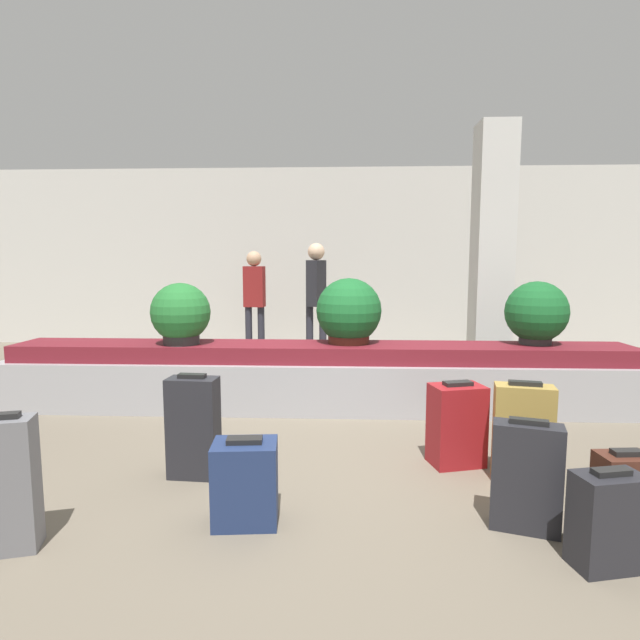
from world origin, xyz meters
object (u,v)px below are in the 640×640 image
pillar (492,256)px  traveler_0 (316,291)px  suitcase_2 (245,482)px  traveler_2 (254,294)px  suitcase_3 (523,433)px  suitcase_7 (624,494)px  traveler_1 (490,295)px  potted_plant_2 (536,313)px  suitcase_5 (526,477)px  suitcase_1 (608,521)px  suitcase_4 (9,484)px  suitcase_6 (194,427)px  suitcase_0 (457,425)px  potted_plant_0 (349,313)px  potted_plant_1 (181,314)px

pillar → traveler_0: pillar is taller
suitcase_2 → traveler_2: (-0.83, 5.11, 0.77)m
suitcase_3 → suitcase_7: (0.33, -0.67, -0.11)m
pillar → suitcase_2: size_ratio=6.22×
traveler_0 → traveler_1: size_ratio=1.06×
traveler_0 → potted_plant_2: bearing=-109.2°
suitcase_5 → suitcase_7: suitcase_5 is taller
traveler_0 → suitcase_7: bearing=-133.0°
suitcase_1 → suitcase_3: suitcase_3 is taller
suitcase_4 → suitcase_6: 1.18m
suitcase_0 → potted_plant_0: size_ratio=0.94×
traveler_1 → suitcase_3: bearing=-36.3°
suitcase_7 → potted_plant_0: potted_plant_0 is taller
suitcase_4 → potted_plant_1: 2.68m
suitcase_6 → suitcase_7: suitcase_6 is taller
pillar → suitcase_5: (-0.81, -3.59, -1.29)m
suitcase_0 → traveler_0: (-1.25, 3.79, 0.78)m
suitcase_2 → suitcase_6: bearing=123.0°
potted_plant_0 → suitcase_6: bearing=-121.8°
potted_plant_2 → traveler_1: size_ratio=0.38×
traveler_0 → suitcase_0: bearing=-137.4°
suitcase_3 → suitcase_6: size_ratio=0.95×
suitcase_0 → suitcase_4: bearing=-168.8°
suitcase_3 → traveler_0: 4.43m
suitcase_0 → suitcase_2: 1.69m
suitcase_0 → traveler_1: size_ratio=0.37×
suitcase_7 → potted_plant_2: 2.60m
potted_plant_1 → potted_plant_2: 3.66m
pillar → suitcase_7: bearing=-94.4°
suitcase_7 → traveler_2: traveler_2 is taller
suitcase_2 → suitcase_7: size_ratio=1.06×
suitcase_1 → potted_plant_0: (-1.25, 2.77, 0.75)m
pillar → suitcase_3: 3.25m
suitcase_1 → suitcase_7: suitcase_1 is taller
suitcase_5 → traveler_2: (-2.44, 5.12, 0.70)m
suitcase_4 → suitcase_1: bearing=-16.5°
suitcase_7 → potted_plant_0: size_ratio=0.71×
pillar → potted_plant_0: 2.22m
suitcase_2 → suitcase_3: suitcase_3 is taller
suitcase_1 → traveler_0: size_ratio=0.28×
suitcase_0 → traveler_1: bearing=56.7°
suitcase_6 → potted_plant_1: bearing=114.1°
suitcase_1 → suitcase_3: (-0.06, 1.00, 0.10)m
suitcase_1 → traveler_2: bearing=104.2°
suitcase_0 → suitcase_3: (0.40, -0.26, 0.03)m
suitcase_6 → traveler_2: size_ratio=0.44×
suitcase_4 → suitcase_0: bearing=9.4°
potted_plant_0 → traveler_1: 3.32m
suitcase_2 → potted_plant_2: size_ratio=0.79×
pillar → suitcase_7: 3.87m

